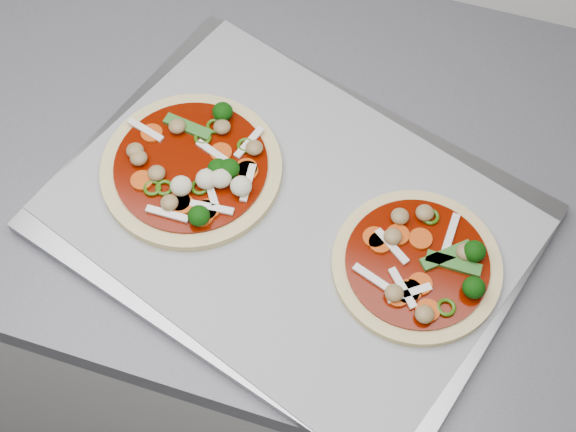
% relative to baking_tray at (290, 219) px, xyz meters
% --- Properties ---
extents(base_cabinet, '(3.60, 0.60, 0.86)m').
position_rel_baking_tray_xyz_m(base_cabinet, '(0.25, 0.08, -0.48)').
color(base_cabinet, silver).
rests_on(base_cabinet, ground).
extents(countertop, '(3.60, 0.60, 0.04)m').
position_rel_baking_tray_xyz_m(countertop, '(0.25, 0.08, -0.03)').
color(countertop, slate).
rests_on(countertop, base_cabinet).
extents(baking_tray, '(0.58, 0.50, 0.02)m').
position_rel_baking_tray_xyz_m(baking_tray, '(0.00, 0.00, 0.00)').
color(baking_tray, gray).
rests_on(baking_tray, countertop).
extents(parchment, '(0.57, 0.49, 0.00)m').
position_rel_baking_tray_xyz_m(parchment, '(0.00, 0.00, 0.01)').
color(parchment, gray).
rests_on(parchment, baking_tray).
extents(pizza_left, '(0.28, 0.28, 0.03)m').
position_rel_baking_tray_xyz_m(pizza_left, '(-0.12, 0.02, 0.02)').
color(pizza_left, '#CDB977').
rests_on(pizza_left, parchment).
extents(pizza_right, '(0.22, 0.22, 0.03)m').
position_rel_baking_tray_xyz_m(pizza_right, '(0.15, -0.02, 0.02)').
color(pizza_right, '#CDB977').
rests_on(pizza_right, parchment).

